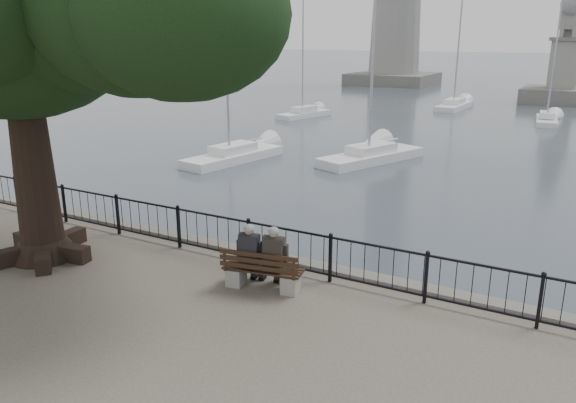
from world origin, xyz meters
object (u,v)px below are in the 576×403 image
Objects in this scene: person_right at (276,260)px; person_left at (252,257)px; lion_monument at (563,76)px; bench at (262,275)px.

person_left is at bearing -169.11° from person_right.
lion_monument is at bearing 87.26° from person_left.
person_right is (0.24, 0.14, 0.33)m from bench.
person_left is at bearing -92.74° from lion_monument.
lion_monument is (2.31, 48.36, 0.77)m from person_left.
bench is 0.43m from person_right.
lion_monument reaches higher than person_left.
person_left is 1.00× the size of person_right.
bench is 0.43m from person_left.
bench is 1.24× the size of person_right.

